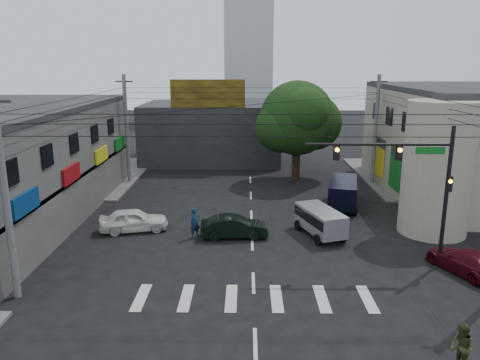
{
  "coord_description": "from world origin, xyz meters",
  "views": [
    {
      "loc": [
        -0.35,
        -23.25,
        10.1
      ],
      "look_at": [
        -0.73,
        4.0,
        3.26
      ],
      "focal_mm": 35.0,
      "sensor_mm": 36.0,
      "label": 1
    }
  ],
  "objects_px": {
    "pedestrian_olive": "(462,348)",
    "traffic_gantry": "(414,174)",
    "dark_sedan": "(234,227)",
    "navy_van": "(343,194)",
    "maroon_sedan": "(466,261)",
    "traffic_officer": "(195,223)",
    "silver_minivan": "(320,223)",
    "utility_pole_near_left": "(5,197)",
    "utility_pole_far_left": "(127,130)",
    "street_tree": "(297,118)",
    "white_compact": "(134,220)",
    "utility_pole_far_right": "(376,130)"
  },
  "relations": [
    {
      "from": "utility_pole_far_left",
      "to": "traffic_gantry",
      "type": "bearing_deg",
      "value": -42.86
    },
    {
      "from": "utility_pole_near_left",
      "to": "maroon_sedan",
      "type": "bearing_deg",
      "value": 7.5
    },
    {
      "from": "white_compact",
      "to": "utility_pole_near_left",
      "type": "bearing_deg",
      "value": 146.16
    },
    {
      "from": "maroon_sedan",
      "to": "pedestrian_olive",
      "type": "xyz_separation_m",
      "value": [
        -3.64,
        -7.65,
        0.24
      ]
    },
    {
      "from": "utility_pole_far_right",
      "to": "traffic_officer",
      "type": "xyz_separation_m",
      "value": [
        -13.87,
        -13.17,
        -3.68
      ]
    },
    {
      "from": "traffic_gantry",
      "to": "pedestrian_olive",
      "type": "xyz_separation_m",
      "value": [
        -0.96,
        -8.39,
        -3.97
      ]
    },
    {
      "from": "traffic_gantry",
      "to": "maroon_sedan",
      "type": "distance_m",
      "value": 5.04
    },
    {
      "from": "traffic_gantry",
      "to": "dark_sedan",
      "type": "xyz_separation_m",
      "value": [
        -8.89,
        3.94,
        -4.18
      ]
    },
    {
      "from": "utility_pole_far_right",
      "to": "maroon_sedan",
      "type": "bearing_deg",
      "value": -90.0
    },
    {
      "from": "dark_sedan",
      "to": "white_compact",
      "type": "bearing_deg",
      "value": 77.02
    },
    {
      "from": "maroon_sedan",
      "to": "utility_pole_near_left",
      "type": "bearing_deg",
      "value": -15.88
    },
    {
      "from": "utility_pole_far_left",
      "to": "navy_van",
      "type": "distance_m",
      "value": 18.76
    },
    {
      "from": "white_compact",
      "to": "street_tree",
      "type": "bearing_deg",
      "value": -53.84
    },
    {
      "from": "utility_pole_far_left",
      "to": "traffic_officer",
      "type": "bearing_deg",
      "value": -61.59
    },
    {
      "from": "utility_pole_near_left",
      "to": "maroon_sedan",
      "type": "xyz_separation_m",
      "value": [
        21.0,
        2.76,
        -3.98
      ]
    },
    {
      "from": "street_tree",
      "to": "utility_pole_far_right",
      "type": "height_order",
      "value": "utility_pole_far_right"
    },
    {
      "from": "utility_pole_far_right",
      "to": "navy_van",
      "type": "xyz_separation_m",
      "value": [
        -3.94,
        -6.93,
        -3.62
      ]
    },
    {
      "from": "dark_sedan",
      "to": "navy_van",
      "type": "xyz_separation_m",
      "value": [
        7.63,
        6.14,
        0.33
      ]
    },
    {
      "from": "maroon_sedan",
      "to": "traffic_officer",
      "type": "xyz_separation_m",
      "value": [
        -13.87,
        4.56,
        0.3
      ]
    },
    {
      "from": "utility_pole_far_left",
      "to": "white_compact",
      "type": "xyz_separation_m",
      "value": [
        3.21,
        -12.06,
        -3.89
      ]
    },
    {
      "from": "utility_pole_far_right",
      "to": "pedestrian_olive",
      "type": "bearing_deg",
      "value": -98.15
    },
    {
      "from": "utility_pole_near_left",
      "to": "traffic_officer",
      "type": "distance_m",
      "value": 10.86
    },
    {
      "from": "utility_pole_near_left",
      "to": "pedestrian_olive",
      "type": "relative_size",
      "value": 5.34
    },
    {
      "from": "maroon_sedan",
      "to": "silver_minivan",
      "type": "xyz_separation_m",
      "value": [
        -6.43,
        5.01,
        0.21
      ]
    },
    {
      "from": "pedestrian_olive",
      "to": "traffic_gantry",
      "type": "bearing_deg",
      "value": 158.65
    },
    {
      "from": "utility_pole_near_left",
      "to": "dark_sedan",
      "type": "xyz_separation_m",
      "value": [
        9.43,
        7.44,
        -3.95
      ]
    },
    {
      "from": "silver_minivan",
      "to": "traffic_officer",
      "type": "bearing_deg",
      "value": 74.19
    },
    {
      "from": "utility_pole_far_right",
      "to": "dark_sedan",
      "type": "height_order",
      "value": "utility_pole_far_right"
    },
    {
      "from": "white_compact",
      "to": "traffic_officer",
      "type": "distance_m",
      "value": 4.08
    },
    {
      "from": "traffic_gantry",
      "to": "pedestrian_olive",
      "type": "relative_size",
      "value": 4.18
    },
    {
      "from": "traffic_officer",
      "to": "navy_van",
      "type": "bearing_deg",
      "value": -6.92
    },
    {
      "from": "dark_sedan",
      "to": "maroon_sedan",
      "type": "bearing_deg",
      "value": -115.77
    },
    {
      "from": "utility_pole_far_left",
      "to": "dark_sedan",
      "type": "xyz_separation_m",
      "value": [
        9.43,
        -13.06,
        -3.95
      ]
    },
    {
      "from": "white_compact",
      "to": "silver_minivan",
      "type": "distance_m",
      "value": 11.38
    },
    {
      "from": "utility_pole_near_left",
      "to": "white_compact",
      "type": "distance_m",
      "value": 9.84
    },
    {
      "from": "silver_minivan",
      "to": "pedestrian_olive",
      "type": "height_order",
      "value": "pedestrian_olive"
    },
    {
      "from": "dark_sedan",
      "to": "traffic_officer",
      "type": "distance_m",
      "value": 2.32
    },
    {
      "from": "dark_sedan",
      "to": "traffic_officer",
      "type": "relative_size",
      "value": 2.2
    },
    {
      "from": "dark_sedan",
      "to": "traffic_gantry",
      "type": "bearing_deg",
      "value": -117.68
    },
    {
      "from": "traffic_gantry",
      "to": "utility_pole_far_right",
      "type": "xyz_separation_m",
      "value": [
        2.68,
        17.0,
        -0.23
      ]
    },
    {
      "from": "maroon_sedan",
      "to": "dark_sedan",
      "type": "bearing_deg",
      "value": -45.37
    },
    {
      "from": "street_tree",
      "to": "utility_pole_far_right",
      "type": "distance_m",
      "value": 6.63
    },
    {
      "from": "traffic_gantry",
      "to": "maroon_sedan",
      "type": "xyz_separation_m",
      "value": [
        2.68,
        -0.73,
        -4.21
      ]
    },
    {
      "from": "dark_sedan",
      "to": "navy_van",
      "type": "bearing_deg",
      "value": -54.96
    },
    {
      "from": "navy_van",
      "to": "street_tree",
      "type": "bearing_deg",
      "value": 30.36
    },
    {
      "from": "traffic_gantry",
      "to": "pedestrian_olive",
      "type": "distance_m",
      "value": 9.33
    },
    {
      "from": "utility_pole_far_left",
      "to": "traffic_officer",
      "type": "relative_size",
      "value": 4.99
    },
    {
      "from": "traffic_gantry",
      "to": "silver_minivan",
      "type": "bearing_deg",
      "value": 131.31
    },
    {
      "from": "street_tree",
      "to": "white_compact",
      "type": "bearing_deg",
      "value": -130.84
    },
    {
      "from": "utility_pole_far_left",
      "to": "maroon_sedan",
      "type": "height_order",
      "value": "utility_pole_far_left"
    }
  ]
}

